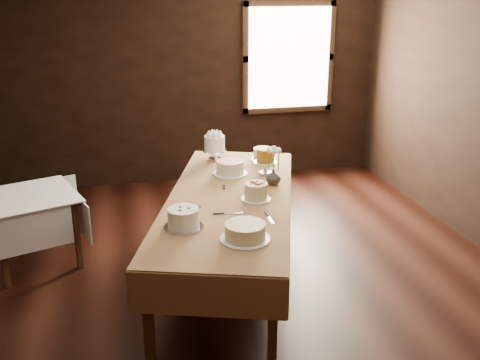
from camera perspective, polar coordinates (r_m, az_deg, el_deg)
name	(u,v)px	position (r m, az deg, el deg)	size (l,w,h in m)	color
floor	(245,289)	(4.91, 0.54, -11.29)	(5.00, 6.00, 0.01)	black
wall_back	(191,76)	(7.24, -5.09, 10.69)	(5.00, 0.02, 2.80)	black
window	(289,58)	(7.45, 5.11, 12.49)	(1.10, 0.05, 1.30)	#FFEABF
display_table	(229,203)	(4.70, -1.11, -2.44)	(1.80, 2.82, 0.82)	#3D2210
side_table	(29,203)	(5.44, -21.04, -2.28)	(1.05, 1.05, 0.69)	#3D2210
cake_meringue	(215,148)	(5.63, -2.65, 3.28)	(0.26, 0.26, 0.26)	silver
cake_speckled	(263,154)	(5.64, 2.43, 2.67)	(0.26, 0.26, 0.12)	white
cake_lattice	(230,168)	(5.21, -1.04, 1.21)	(0.37, 0.37, 0.12)	white
cake_caramel	(265,162)	(5.21, 2.66, 1.83)	(0.22, 0.22, 0.26)	white
cake_flowers	(256,192)	(4.59, 1.66, -1.26)	(0.27, 0.27, 0.15)	white
cake_swirl	(183,219)	(4.09, -5.88, -4.02)	(0.30, 0.30, 0.15)	silver
cake_cream	(245,232)	(3.89, 0.54, -5.44)	(0.36, 0.36, 0.12)	white
cake_server_a	(234,213)	(4.34, -0.63, -3.46)	(0.24, 0.03, 0.01)	silver
cake_server_b	(271,220)	(4.22, 3.21, -4.15)	(0.24, 0.03, 0.01)	silver
cake_server_c	(224,183)	(4.99, -1.69, -0.29)	(0.24, 0.03, 0.01)	silver
cake_server_d	(263,184)	(4.97, 2.39, -0.37)	(0.24, 0.03, 0.01)	silver
cake_server_e	(192,207)	(4.48, -4.99, -2.76)	(0.24, 0.03, 0.01)	silver
flower_vase	(273,177)	(4.94, 3.48, 0.29)	(0.13, 0.13, 0.14)	#2D2823
flower_bouquet	(274,157)	(4.88, 3.52, 2.39)	(0.14, 0.14, 0.20)	white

